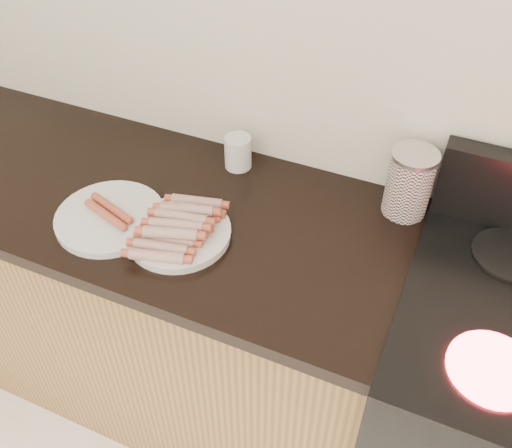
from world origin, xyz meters
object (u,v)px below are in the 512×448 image
at_px(canister, 409,183).
at_px(main_plate, 179,234).
at_px(side_plate, 110,217).
at_px(mug, 238,152).

bearing_deg(canister, main_plate, -146.50).
relative_size(main_plate, side_plate, 0.93).
bearing_deg(mug, canister, -0.00).
distance_m(main_plate, canister, 0.59).
distance_m(side_plate, mug, 0.40).
distance_m(main_plate, side_plate, 0.19).
xyz_separation_m(side_plate, mug, (0.20, 0.34, 0.04)).
height_order(canister, mug, canister).
xyz_separation_m(canister, mug, (-0.48, 0.00, -0.04)).
relative_size(side_plate, mug, 2.92).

